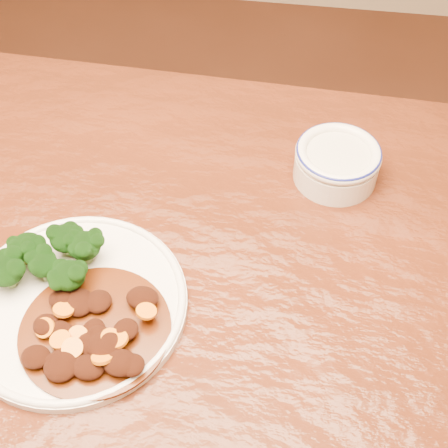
# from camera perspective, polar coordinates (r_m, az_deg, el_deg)

# --- Properties ---
(dining_table) EXTENTS (1.53, 0.95, 0.75)m
(dining_table) POSITION_cam_1_polar(r_m,az_deg,el_deg) (0.89, -8.34, -8.18)
(dining_table) COLOR #4C1D0D
(dining_table) RESTS_ON ground
(dinner_plate) EXTENTS (0.28, 0.28, 0.02)m
(dinner_plate) POSITION_cam_1_polar(r_m,az_deg,el_deg) (0.81, -13.48, -7.07)
(dinner_plate) COLOR white
(dinner_plate) RESTS_ON dining_table
(broccoli_florets) EXTENTS (0.13, 0.10, 0.05)m
(broccoli_florets) POSITION_cam_1_polar(r_m,az_deg,el_deg) (0.82, -16.02, -2.87)
(broccoli_florets) COLOR #74974E
(broccoli_florets) RESTS_ON dinner_plate
(mince_stew) EXTENTS (0.18, 0.18, 0.03)m
(mince_stew) POSITION_cam_1_polar(r_m,az_deg,el_deg) (0.76, -12.01, -9.79)
(mince_stew) COLOR #4A2107
(mince_stew) RESTS_ON dinner_plate
(dip_bowl) EXTENTS (0.13, 0.13, 0.06)m
(dip_bowl) POSITION_cam_1_polar(r_m,az_deg,el_deg) (0.93, 10.29, 5.63)
(dip_bowl) COLOR silver
(dip_bowl) RESTS_ON dining_table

